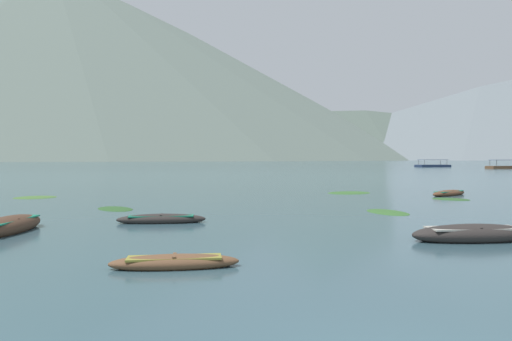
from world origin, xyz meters
name	(u,v)px	position (x,y,z in m)	size (l,w,h in m)	color
ground_plane	(225,160)	(0.00, 1500.00, 0.00)	(6000.00, 6000.00, 0.00)	#385660
mountain_1	(51,57)	(-452.12, 1261.85, 268.04)	(1816.37, 1816.37, 536.07)	slate
mountain_2	(321,99)	(297.77, 1447.02, 188.16)	(1298.37, 1298.37, 376.33)	#56665B
mountain_3	(500,80)	(1005.98, 1663.01, 291.93)	(2293.60, 2293.60, 583.86)	slate
rowboat_0	(175,262)	(-3.38, 6.13, 0.13)	(3.11, 0.98, 0.40)	brown
rowboat_2	(474,234)	(5.63, 9.22, 0.21)	(4.08, 1.42, 0.66)	#2D2826
rowboat_3	(449,193)	(13.62, 27.17, 0.15)	(3.90, 3.28, 0.48)	brown
rowboat_4	(161,219)	(-4.74, 14.09, 0.15)	(3.60, 1.03, 0.46)	#2D2826
rowboat_5	(7,226)	(-9.76, 11.88, 0.22)	(1.58, 4.22, 0.71)	#4C3323
ferry_0	(506,167)	(72.19, 114.98, 0.45)	(10.65, 4.81, 2.54)	brown
ferry_1	(433,166)	(64.40, 141.79, 0.45)	(11.09, 6.01, 2.54)	navy
weed_patch_0	(35,198)	(-14.78, 27.25, 0.00)	(2.50, 2.71, 0.14)	#477033
weed_patch_1	(451,199)	(12.19, 24.03, 0.00)	(2.42, 1.68, 0.14)	#2D5628
weed_patch_3	(349,193)	(7.22, 30.00, 0.00)	(3.59, 2.80, 0.14)	#38662D
weed_patch_4	(387,212)	(5.63, 17.10, 0.00)	(2.92, 1.62, 0.14)	#38662D
weed_patch_5	(115,209)	(-7.80, 19.52, 0.00)	(2.83, 1.56, 0.14)	#2D5628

